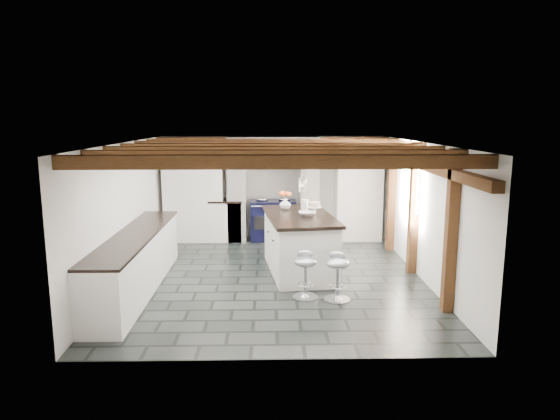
{
  "coord_description": "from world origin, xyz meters",
  "views": [
    {
      "loc": [
        -0.1,
        -8.25,
        2.7
      ],
      "look_at": [
        0.1,
        0.4,
        1.1
      ],
      "focal_mm": 32.0,
      "sensor_mm": 36.0,
      "label": 1
    }
  ],
  "objects_px": {
    "bar_stool_far": "(306,269)",
    "range_cooker": "(273,219)",
    "bar_stool_near": "(338,271)",
    "kitchen_island": "(299,243)"
  },
  "relations": [
    {
      "from": "range_cooker",
      "to": "bar_stool_near",
      "type": "relative_size",
      "value": 1.35
    },
    {
      "from": "bar_stool_near",
      "to": "bar_stool_far",
      "type": "distance_m",
      "value": 0.49
    },
    {
      "from": "kitchen_island",
      "to": "bar_stool_near",
      "type": "relative_size",
      "value": 2.98
    },
    {
      "from": "range_cooker",
      "to": "bar_stool_far",
      "type": "xyz_separation_m",
      "value": [
        0.45,
        -3.7,
        -0.01
      ]
    },
    {
      "from": "bar_stool_far",
      "to": "range_cooker",
      "type": "bearing_deg",
      "value": 106.93
    },
    {
      "from": "range_cooker",
      "to": "bar_stool_far",
      "type": "distance_m",
      "value": 3.73
    },
    {
      "from": "bar_stool_near",
      "to": "range_cooker",
      "type": "bearing_deg",
      "value": 124.69
    },
    {
      "from": "kitchen_island",
      "to": "bar_stool_far",
      "type": "distance_m",
      "value": 1.32
    },
    {
      "from": "range_cooker",
      "to": "kitchen_island",
      "type": "bearing_deg",
      "value": -79.57
    },
    {
      "from": "range_cooker",
      "to": "bar_stool_near",
      "type": "height_order",
      "value": "range_cooker"
    }
  ]
}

